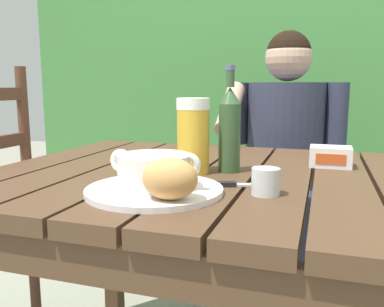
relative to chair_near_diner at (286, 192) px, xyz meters
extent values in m
cube|color=#4F3522|center=(-0.63, -0.90, 0.25)|extent=(0.13, 0.92, 0.04)
cube|color=#4F3522|center=(-0.49, -0.90, 0.25)|extent=(0.13, 0.92, 0.04)
cube|color=#4F3522|center=(-0.36, -0.90, 0.25)|extent=(0.13, 0.92, 0.04)
cube|color=#4F3522|center=(-0.22, -0.90, 0.25)|extent=(0.13, 0.92, 0.04)
cube|color=#4F3522|center=(-0.08, -0.90, 0.25)|extent=(0.13, 0.92, 0.04)
cube|color=#4F3522|center=(0.06, -0.90, 0.25)|extent=(0.13, 0.92, 0.04)
cube|color=#4F3522|center=(0.20, -0.90, 0.25)|extent=(0.13, 0.92, 0.04)
cube|color=#4F3522|center=(-0.08, -1.33, 0.20)|extent=(1.20, 0.03, 0.08)
cube|color=#4F3522|center=(-0.08, -0.47, 0.20)|extent=(1.20, 0.03, 0.08)
cube|color=#4F3522|center=(-0.66, -0.48, -0.12)|extent=(0.06, 0.06, 0.72)
cube|color=#417D3C|center=(-0.08, 0.94, 0.35)|extent=(3.52, 0.60, 1.68)
cylinder|color=#4C3823|center=(0.05, 1.09, 0.16)|extent=(0.10, 0.10, 1.28)
sphere|color=#417D3C|center=(0.05, 1.09, 1.05)|extent=(0.62, 0.62, 0.62)
cylinder|color=#472D16|center=(0.21, -0.28, -0.25)|extent=(0.04, 0.04, 0.46)
cylinder|color=#472D16|center=(-0.21, -0.28, -0.25)|extent=(0.04, 0.04, 0.46)
cylinder|color=#472D16|center=(0.21, 0.16, -0.25)|extent=(0.04, 0.04, 0.46)
cylinder|color=#472D16|center=(-0.21, 0.16, -0.25)|extent=(0.04, 0.04, 0.46)
cube|color=#472D16|center=(0.00, -0.06, -0.01)|extent=(0.46, 0.47, 0.02)
cylinder|color=#472D16|center=(0.21, 0.16, 0.24)|extent=(0.04, 0.04, 0.52)
cylinder|color=#472D16|center=(-0.21, 0.16, 0.24)|extent=(0.04, 0.04, 0.52)
cube|color=#472D16|center=(0.00, 0.16, 0.16)|extent=(0.42, 0.02, 0.04)
cube|color=#472D16|center=(0.00, 0.16, 0.29)|extent=(0.42, 0.02, 0.04)
cube|color=#472D16|center=(0.00, 0.16, 0.42)|extent=(0.42, 0.02, 0.04)
cylinder|color=#2F344A|center=(0.08, -0.36, -0.26)|extent=(0.11, 0.11, 0.45)
cylinder|color=#2F344A|center=(0.08, -0.26, 0.03)|extent=(0.13, 0.40, 0.13)
cylinder|color=#2F344A|center=(-0.09, -0.36, -0.26)|extent=(0.11, 0.11, 0.45)
cylinder|color=#2F344A|center=(-0.09, -0.26, 0.03)|extent=(0.13, 0.40, 0.13)
cylinder|color=#2F344A|center=(0.00, -0.16, 0.27)|extent=(0.32, 0.32, 0.48)
sphere|color=tan|center=(0.00, -0.16, 0.61)|extent=(0.19, 0.19, 0.19)
sphere|color=black|center=(0.00, -0.16, 0.62)|extent=(0.18, 0.18, 0.18)
cylinder|color=#2F344A|center=(0.20, -0.18, 0.38)|extent=(0.08, 0.08, 0.26)
cylinder|color=#2F344A|center=(-0.20, -0.18, 0.38)|extent=(0.08, 0.08, 0.26)
cylinder|color=tan|center=(-0.20, -0.34, 0.41)|extent=(0.07, 0.25, 0.21)
cylinder|color=brown|center=(-0.82, -0.77, -0.26)|extent=(0.04, 0.04, 0.45)
cylinder|color=brown|center=(-0.82, -0.77, 0.26)|extent=(0.04, 0.04, 0.60)
cylinder|color=white|center=(-0.18, -1.15, 0.28)|extent=(0.29, 0.29, 0.01)
cylinder|color=white|center=(-0.18, -1.15, 0.32)|extent=(0.15, 0.15, 0.07)
cylinder|color=orange|center=(-0.18, -1.15, 0.33)|extent=(0.13, 0.13, 0.01)
torus|color=white|center=(-0.25, -1.15, 0.34)|extent=(0.05, 0.01, 0.05)
torus|color=white|center=(-0.10, -1.15, 0.34)|extent=(0.05, 0.01, 0.05)
ellipsoid|color=tan|center=(-0.11, -1.22, 0.32)|extent=(0.11, 0.09, 0.08)
cylinder|color=gold|center=(-0.16, -0.93, 0.35)|extent=(0.08, 0.08, 0.16)
cylinder|color=white|center=(-0.16, -0.93, 0.45)|extent=(0.08, 0.08, 0.03)
cylinder|color=#33522E|center=(-0.08, -0.89, 0.36)|extent=(0.06, 0.06, 0.18)
cone|color=#33522E|center=(-0.08, -0.89, 0.47)|extent=(0.06, 0.06, 0.04)
cylinder|color=#33522E|center=(-0.08, -0.89, 0.51)|extent=(0.02, 0.02, 0.04)
cylinder|color=#5A5095|center=(-0.08, -0.89, 0.54)|extent=(0.02, 0.02, 0.01)
cylinder|color=silver|center=(0.04, -1.09, 0.30)|extent=(0.06, 0.06, 0.06)
cube|color=white|center=(0.17, -0.73, 0.30)|extent=(0.11, 0.08, 0.06)
cube|color=#D14D20|center=(0.17, -0.78, 0.30)|extent=(0.08, 0.00, 0.03)
cube|color=silver|center=(0.00, -1.03, 0.28)|extent=(0.12, 0.05, 0.00)
cube|color=black|center=(-0.06, -1.05, 0.28)|extent=(0.07, 0.04, 0.01)
camera|label=1|loc=(0.15, -1.90, 0.49)|focal=37.94mm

